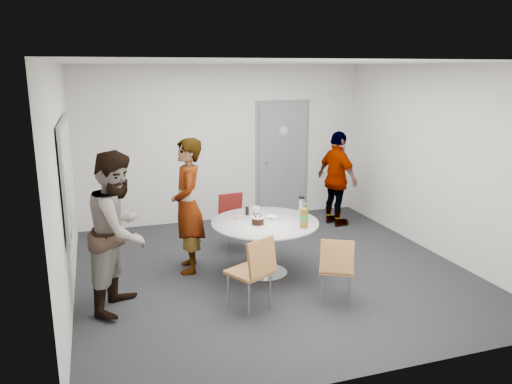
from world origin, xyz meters
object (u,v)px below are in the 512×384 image
object	(u,v)px
chair_near_left	(255,267)
door	(282,159)
person_left	(119,231)
table	(267,228)
person_right	(337,179)
chair_near_right	(337,264)
whiteboard	(67,173)
chair_far	(233,216)
person_main	(188,206)

from	to	relation	value
chair_near_left	door	bearing A→B (deg)	37.43
person_left	table	bearing A→B (deg)	-53.57
person_right	chair_near_right	bearing A→B (deg)	140.35
chair_near_right	person_left	distance (m)	2.45
whiteboard	door	bearing A→B (deg)	32.66
table	chair_far	size ratio (longest dim) A/B	1.68
person_right	whiteboard	bearing A→B (deg)	95.23
person_left	person_right	distance (m)	4.20
whiteboard	table	xyz separation A→B (m)	(2.36, -0.29, -0.82)
door	chair_far	world-z (taller)	door
chair_far	chair_near_left	bearing A→B (deg)	74.45
person_main	person_left	size ratio (longest dim) A/B	0.99
person_left	door	bearing A→B (deg)	-20.55
door	person_main	size ratio (longest dim) A/B	1.19
whiteboard	chair_near_right	distance (m)	3.27
person_main	person_left	bearing A→B (deg)	-40.07
door	chair_far	size ratio (longest dim) A/B	2.57
table	chair_far	distance (m)	1.12
person_main	person_right	distance (m)	3.03
chair_near_right	person_right	size ratio (longest dim) A/B	0.50
person_main	whiteboard	bearing A→B (deg)	-75.16
chair_far	person_main	xyz separation A→B (m)	(-0.79, -0.65, 0.39)
whiteboard	person_right	distance (m)	4.46
whiteboard	chair_near_right	xyz separation A→B (m)	(2.81, -1.37, -0.96)
door	chair_far	distance (m)	2.06
chair_far	door	bearing A→B (deg)	-138.88
chair_near_left	chair_far	world-z (taller)	chair_near_left
chair_near_right	whiteboard	bearing A→B (deg)	-178.38
chair_far	person_right	distance (m)	2.09
chair_near_left	person_main	world-z (taller)	person_main
door	table	world-z (taller)	door
whiteboard	person_left	distance (m)	0.99
chair_far	person_right	bearing A→B (deg)	-171.23
door	person_main	distance (m)	3.02
door	chair_near_right	bearing A→B (deg)	-101.55
door	person_left	size ratio (longest dim) A/B	1.19
table	person_right	bearing A→B (deg)	41.73
whiteboard	chair_far	distance (m)	2.54
person_main	chair_near_left	bearing A→B (deg)	26.78
chair_near_right	person_main	bearing A→B (deg)	159.92
table	chair_near_left	distance (m)	1.06
whiteboard	table	size ratio (longest dim) A/B	1.37
door	chair_far	bearing A→B (deg)	-132.46
chair_near_left	person_right	xyz separation A→B (m)	(2.32, 2.59, 0.28)
chair_near_left	chair_near_right	size ratio (longest dim) A/B	1.07
table	person_main	size ratio (longest dim) A/B	0.78
chair_near_right	person_left	bearing A→B (deg)	-169.83
chair_far	person_left	bearing A→B (deg)	34.13
chair_far	person_left	xyz separation A→B (m)	(-1.70, -1.46, 0.40)
chair_near_right	person_left	xyz separation A→B (m)	(-2.30, 0.72, 0.41)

